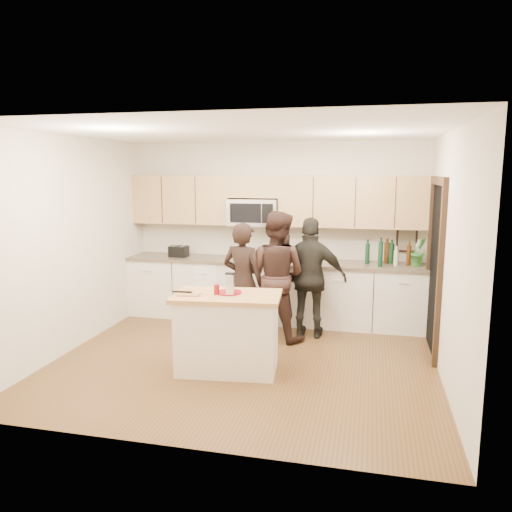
% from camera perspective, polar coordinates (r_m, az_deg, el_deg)
% --- Properties ---
extents(floor, '(4.50, 4.50, 0.00)m').
position_cam_1_polar(floor, '(6.18, -1.29, -11.82)').
color(floor, brown).
rests_on(floor, ground).
extents(room_shell, '(4.52, 4.02, 2.71)m').
position_cam_1_polar(room_shell, '(5.78, -1.35, 4.37)').
color(room_shell, beige).
rests_on(room_shell, ground).
extents(back_cabinetry, '(4.50, 0.66, 0.94)m').
position_cam_1_polar(back_cabinetry, '(7.61, 1.86, -3.96)').
color(back_cabinetry, silver).
rests_on(back_cabinetry, ground).
extents(upper_cabinetry, '(4.50, 0.33, 0.75)m').
position_cam_1_polar(upper_cabinetry, '(7.55, 2.38, 6.46)').
color(upper_cabinetry, tan).
rests_on(upper_cabinetry, ground).
extents(microwave, '(0.76, 0.41, 0.40)m').
position_cam_1_polar(microwave, '(7.60, -0.24, 5.03)').
color(microwave, silver).
rests_on(microwave, ground).
extents(doorway, '(0.06, 1.25, 2.20)m').
position_cam_1_polar(doorway, '(6.61, 19.81, -0.54)').
color(doorway, black).
rests_on(doorway, ground).
extents(framed_picture, '(0.30, 0.03, 0.38)m').
position_cam_1_polar(framed_picture, '(7.63, 16.85, 1.85)').
color(framed_picture, black).
rests_on(framed_picture, ground).
extents(dish_towel, '(0.34, 0.60, 0.48)m').
position_cam_1_polar(dish_towel, '(7.60, -5.45, -1.47)').
color(dish_towel, white).
rests_on(dish_towel, ground).
extents(island, '(1.27, 0.82, 0.90)m').
position_cam_1_polar(island, '(5.75, -3.29, -8.68)').
color(island, silver).
rests_on(island, ground).
extents(red_plate, '(0.29, 0.29, 0.02)m').
position_cam_1_polar(red_plate, '(5.67, -3.14, -4.18)').
color(red_plate, maroon).
rests_on(red_plate, island).
extents(box_grater, '(0.10, 0.07, 0.24)m').
position_cam_1_polar(box_grater, '(5.53, -2.97, -3.12)').
color(box_grater, silver).
rests_on(box_grater, red_plate).
extents(drink_glass, '(0.06, 0.06, 0.11)m').
position_cam_1_polar(drink_glass, '(5.61, -4.53, -3.85)').
color(drink_glass, maroon).
rests_on(drink_glass, island).
extents(cutting_board, '(0.25, 0.19, 0.02)m').
position_cam_1_polar(cutting_board, '(5.62, -7.66, -4.36)').
color(cutting_board, '#B3804A').
rests_on(cutting_board, island).
extents(tongs, '(0.23, 0.05, 0.02)m').
position_cam_1_polar(tongs, '(5.67, -8.44, -4.07)').
color(tongs, black).
rests_on(tongs, cutting_board).
extents(knife, '(0.22, 0.05, 0.01)m').
position_cam_1_polar(knife, '(5.57, -7.20, -4.33)').
color(knife, silver).
rests_on(knife, cutting_board).
extents(toaster, '(0.28, 0.21, 0.17)m').
position_cam_1_polar(toaster, '(7.91, -8.82, 0.53)').
color(toaster, black).
rests_on(toaster, back_cabinetry).
extents(bottle_cluster, '(0.78, 0.40, 0.42)m').
position_cam_1_polar(bottle_cluster, '(7.39, 15.41, 0.41)').
color(bottle_cluster, black).
rests_on(bottle_cluster, back_cabinetry).
extents(orchid, '(0.29, 0.28, 0.42)m').
position_cam_1_polar(orchid, '(7.40, 18.09, 0.53)').
color(orchid, '#347E32').
rests_on(orchid, back_cabinetry).
extents(woman_left, '(0.66, 0.51, 1.60)m').
position_cam_1_polar(woman_left, '(6.69, -1.49, -2.95)').
color(woman_left, black).
rests_on(woman_left, ground).
extents(woman_center, '(1.00, 0.88, 1.75)m').
position_cam_1_polar(woman_center, '(6.73, 2.33, -2.26)').
color(woman_center, black).
rests_on(woman_center, ground).
extents(woman_right, '(0.98, 0.42, 1.65)m').
position_cam_1_polar(woman_right, '(6.84, 6.29, -2.51)').
color(woman_right, black).
rests_on(woman_right, ground).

